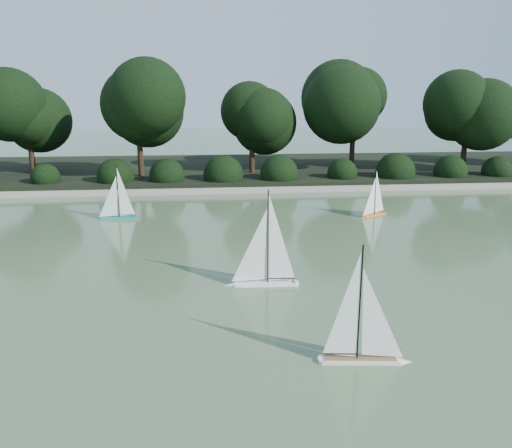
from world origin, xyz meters
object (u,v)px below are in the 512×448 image
object	(u,v)px
sailboat_white_b	(369,343)
sailboat_teal	(114,210)
sailboat_orange	(372,208)
sailboat_white_a	(259,270)

from	to	relation	value
sailboat_white_b	sailboat_teal	xyz separation A→B (m)	(-4.33, 7.57, -0.01)
sailboat_orange	sailboat_teal	distance (m)	6.76
sailboat_white_a	sailboat_white_b	size ratio (longest dim) A/B	1.10
sailboat_white_b	sailboat_white_a	bearing A→B (deg)	112.04
sailboat_white_a	sailboat_white_b	xyz separation A→B (m)	(1.06, -2.62, -0.03)
sailboat_orange	sailboat_teal	bearing A→B (deg)	176.89
sailboat_white_a	sailboat_orange	distance (m)	5.76
sailboat_white_a	sailboat_white_b	world-z (taller)	sailboat_white_a
sailboat_white_a	sailboat_orange	size ratio (longest dim) A/B	1.30
sailboat_orange	sailboat_teal	xyz separation A→B (m)	(-6.75, 0.37, 0.02)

